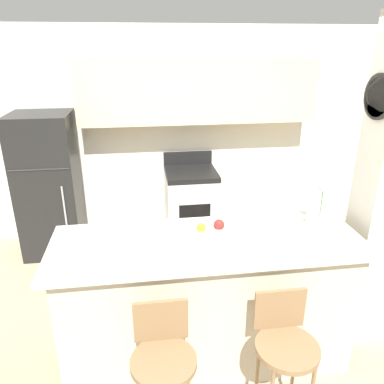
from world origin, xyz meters
TOP-DOWN VIEW (x-y plane):
  - ground_plane at (0.00, 0.00)m, footprint 14.00×14.00m
  - wall_back at (0.11, 2.23)m, footprint 5.60×0.38m
  - pillar_right at (1.37, 0.11)m, footprint 0.38×0.32m
  - counter_bar at (0.00, 0.00)m, footprint 2.20×0.77m
  - refrigerator at (-1.50, 1.93)m, footprint 0.65×0.67m
  - stove_range at (0.15, 1.95)m, footprint 0.61×0.63m
  - bar_stool_left at (-0.37, -0.60)m, footprint 0.39×0.39m
  - bar_stool_right at (0.37, -0.60)m, footprint 0.39×0.39m
  - orchid_vase at (0.86, 0.09)m, footprint 0.14×0.14m
  - fruit_bowl at (0.03, 0.08)m, footprint 0.30×0.30m

SIDE VIEW (x-z plane):
  - ground_plane at x=0.00m, z-range 0.00..0.00m
  - stove_range at x=0.15m, z-range -0.07..1.00m
  - counter_bar at x=0.00m, z-range 0.00..1.05m
  - bar_stool_left at x=-0.37m, z-range 0.15..1.08m
  - bar_stool_right at x=0.37m, z-range 0.15..1.08m
  - refrigerator at x=-1.50m, z-range 0.00..1.64m
  - fruit_bowl at x=0.03m, z-range 1.02..1.13m
  - orchid_vase at x=0.86m, z-range 0.96..1.31m
  - pillar_right at x=1.37m, z-range 0.01..2.56m
  - wall_back at x=0.11m, z-range 0.24..2.79m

